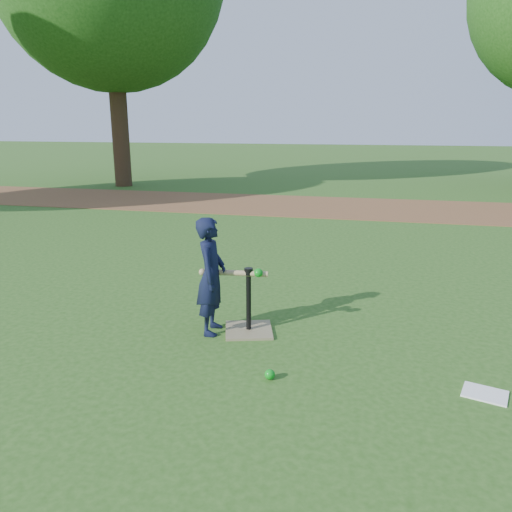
# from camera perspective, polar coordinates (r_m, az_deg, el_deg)

# --- Properties ---
(ground) EXTENTS (80.00, 80.00, 0.00)m
(ground) POSITION_cam_1_polar(r_m,az_deg,el_deg) (4.58, -5.84, -9.44)
(ground) COLOR #285116
(ground) RESTS_ON ground
(dirt_strip) EXTENTS (24.00, 3.00, 0.01)m
(dirt_strip) POSITION_cam_1_polar(r_m,az_deg,el_deg) (11.66, 6.15, 5.71)
(dirt_strip) COLOR brown
(dirt_strip) RESTS_ON ground
(child) EXTENTS (0.30, 0.42, 1.08)m
(child) POSITION_cam_1_polar(r_m,az_deg,el_deg) (4.54, -5.14, -2.30)
(child) COLOR black
(child) RESTS_ON ground
(wiffle_ball_ground) EXTENTS (0.08, 0.08, 0.08)m
(wiffle_ball_ground) POSITION_cam_1_polar(r_m,az_deg,el_deg) (3.89, 1.59, -13.37)
(wiffle_ball_ground) COLOR #0D8F18
(wiffle_ball_ground) RESTS_ON ground
(clipboard) EXTENTS (0.35, 0.31, 0.01)m
(clipboard) POSITION_cam_1_polar(r_m,az_deg,el_deg) (4.06, 24.70, -14.11)
(clipboard) COLOR white
(clipboard) RESTS_ON ground
(batting_tee) EXTENTS (0.53, 0.53, 0.61)m
(batting_tee) POSITION_cam_1_polar(r_m,az_deg,el_deg) (4.67, -0.84, -7.34)
(batting_tee) COLOR #857954
(batting_tee) RESTS_ON ground
(swing_action) EXTENTS (0.63, 0.12, 0.09)m
(swing_action) POSITION_cam_1_polar(r_m,az_deg,el_deg) (4.52, -2.25, -1.93)
(swing_action) COLOR tan
(swing_action) RESTS_ON ground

